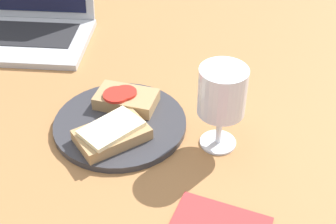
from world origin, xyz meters
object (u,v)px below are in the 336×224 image
(plate, at_px, (120,124))
(wine_glass, at_px, (222,94))
(laptop, at_px, (12,12))
(sandwich_with_tomato, at_px, (126,99))
(sandwich_with_cheese, at_px, (112,133))

(plate, relative_size, wine_glass, 1.57)
(laptop, bearing_deg, plate, -46.73)
(sandwich_with_tomato, distance_m, wine_glass, 0.20)
(plate, distance_m, sandwich_with_cheese, 0.05)
(sandwich_with_tomato, bearing_deg, wine_glass, -24.92)
(sandwich_with_tomato, relative_size, wine_glass, 0.80)
(sandwich_with_tomato, bearing_deg, plate, -94.02)
(sandwich_with_cheese, xyz_separation_m, wine_glass, (0.18, 0.02, 0.08))
(sandwich_with_tomato, bearing_deg, laptop, 138.31)
(sandwich_with_tomato, height_order, wine_glass, wine_glass)
(plate, distance_m, wine_glass, 0.20)
(plate, relative_size, sandwich_with_cheese, 1.71)
(sandwich_with_tomato, height_order, laptop, laptop)
(laptop, bearing_deg, sandwich_with_cheese, -51.21)
(plate, xyz_separation_m, laptop, (-0.30, 0.32, 0.05))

